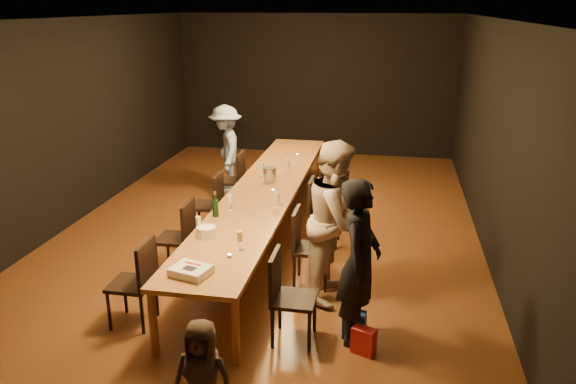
% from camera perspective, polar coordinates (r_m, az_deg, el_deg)
% --- Properties ---
extents(ground, '(10.00, 10.00, 0.00)m').
position_cam_1_polar(ground, '(8.02, -2.38, -4.80)').
color(ground, '#4F2D13').
rests_on(ground, ground).
extents(room_shell, '(6.04, 10.04, 3.02)m').
position_cam_1_polar(room_shell, '(7.45, -2.59, 10.03)').
color(room_shell, black).
rests_on(room_shell, ground).
extents(table, '(0.90, 6.00, 0.75)m').
position_cam_1_polar(table, '(7.77, -2.44, -0.05)').
color(table, '#9C5E2D').
rests_on(table, ground).
extents(chair_right_0, '(0.42, 0.42, 0.93)m').
position_cam_1_polar(chair_right_0, '(5.55, 0.62, -10.72)').
color(chair_right_0, black).
rests_on(chair_right_0, ground).
extents(chair_right_1, '(0.42, 0.42, 0.93)m').
position_cam_1_polar(chair_right_1, '(6.61, 2.45, -5.70)').
color(chair_right_1, black).
rests_on(chair_right_1, ground).
extents(chair_right_2, '(0.42, 0.42, 0.93)m').
position_cam_1_polar(chair_right_2, '(7.71, 3.75, -2.09)').
color(chair_right_2, black).
rests_on(chair_right_2, ground).
extents(chair_right_3, '(0.42, 0.42, 0.93)m').
position_cam_1_polar(chair_right_3, '(8.84, 4.71, 0.62)').
color(chair_right_3, black).
rests_on(chair_right_3, ground).
extents(chair_left_0, '(0.42, 0.42, 0.93)m').
position_cam_1_polar(chair_left_0, '(6.05, -15.64, -8.87)').
color(chair_left_0, black).
rests_on(chair_left_0, ground).
extents(chair_left_1, '(0.42, 0.42, 0.93)m').
position_cam_1_polar(chair_left_1, '(7.03, -11.43, -4.54)').
color(chair_left_1, black).
rests_on(chair_left_1, ground).
extents(chair_left_2, '(0.42, 0.42, 0.93)m').
position_cam_1_polar(chair_left_2, '(8.08, -8.31, -1.28)').
color(chair_left_2, black).
rests_on(chair_left_2, ground).
extents(chair_left_3, '(0.42, 0.42, 0.93)m').
position_cam_1_polar(chair_left_3, '(9.16, -5.92, 1.22)').
color(chair_left_3, black).
rests_on(chair_left_3, ground).
extents(woman_birthday, '(0.48, 0.66, 1.67)m').
position_cam_1_polar(woman_birthday, '(5.46, 7.28, -7.06)').
color(woman_birthday, black).
rests_on(woman_birthday, ground).
extents(woman_tan, '(0.80, 0.97, 1.81)m').
position_cam_1_polar(woman_tan, '(6.24, 4.99, -2.90)').
color(woman_tan, beige).
rests_on(woman_tan, ground).
extents(man_blue, '(0.89, 1.13, 1.53)m').
position_cam_1_polar(man_blue, '(9.92, -6.31, 4.38)').
color(man_blue, '#819AC8').
rests_on(man_blue, ground).
extents(child, '(0.48, 0.31, 0.97)m').
position_cam_1_polar(child, '(4.53, -8.67, -18.22)').
color(child, '#3C2A21').
rests_on(child, ground).
extents(gift_bag_red, '(0.25, 0.20, 0.27)m').
position_cam_1_polar(gift_bag_red, '(5.58, 7.69, -14.76)').
color(gift_bag_red, red).
rests_on(gift_bag_red, ground).
extents(gift_bag_blue, '(0.24, 0.18, 0.28)m').
position_cam_1_polar(gift_bag_blue, '(5.79, 6.75, -13.25)').
color(gift_bag_blue, '#24429C').
rests_on(gift_bag_blue, ground).
extents(birthday_cake, '(0.41, 0.36, 0.08)m').
position_cam_1_polar(birthday_cake, '(5.42, -9.84, -7.89)').
color(birthday_cake, white).
rests_on(birthday_cake, table).
extents(plate_stack, '(0.27, 0.27, 0.12)m').
position_cam_1_polar(plate_stack, '(6.23, -8.31, -4.03)').
color(plate_stack, white).
rests_on(plate_stack, table).
extents(champagne_bottle, '(0.10, 0.10, 0.32)m').
position_cam_1_polar(champagne_bottle, '(6.77, -7.39, -1.21)').
color(champagne_bottle, black).
rests_on(champagne_bottle, table).
extents(ice_bucket, '(0.25, 0.25, 0.21)m').
position_cam_1_polar(ice_bucket, '(8.07, -1.85, 1.80)').
color(ice_bucket, silver).
rests_on(ice_bucket, table).
extents(wineglass_0, '(0.06, 0.06, 0.21)m').
position_cam_1_polar(wineglass_0, '(6.30, -9.08, -3.37)').
color(wineglass_0, beige).
rests_on(wineglass_0, table).
extents(wineglass_1, '(0.06, 0.06, 0.21)m').
position_cam_1_polar(wineglass_1, '(5.85, -4.93, -4.94)').
color(wineglass_1, beige).
rests_on(wineglass_1, table).
extents(wineglass_2, '(0.06, 0.06, 0.21)m').
position_cam_1_polar(wineglass_2, '(6.96, -5.96, -1.08)').
color(wineglass_2, silver).
rests_on(wineglass_2, table).
extents(wineglass_3, '(0.06, 0.06, 0.21)m').
position_cam_1_polar(wineglass_3, '(7.01, -1.11, -0.81)').
color(wineglass_3, beige).
rests_on(wineglass_3, table).
extents(wineglass_4, '(0.06, 0.06, 0.21)m').
position_cam_1_polar(wineglass_4, '(8.35, -2.67, 2.37)').
color(wineglass_4, silver).
rests_on(wineglass_4, table).
extents(wineglass_5, '(0.06, 0.06, 0.21)m').
position_cam_1_polar(wineglass_5, '(8.46, -0.02, 2.61)').
color(wineglass_5, silver).
rests_on(wineglass_5, table).
extents(tealight_near, '(0.05, 0.05, 0.03)m').
position_cam_1_polar(tealight_near, '(5.73, -5.97, -6.47)').
color(tealight_near, '#B2B7B2').
rests_on(tealight_near, table).
extents(tealight_mid, '(0.05, 0.05, 0.03)m').
position_cam_1_polar(tealight_mid, '(7.63, -1.52, 0.10)').
color(tealight_mid, '#B2B7B2').
rests_on(tealight_mid, table).
extents(tealight_far, '(0.05, 0.05, 0.03)m').
position_cam_1_polar(tealight_far, '(9.45, 0.95, 3.77)').
color(tealight_far, '#B2B7B2').
rests_on(tealight_far, table).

